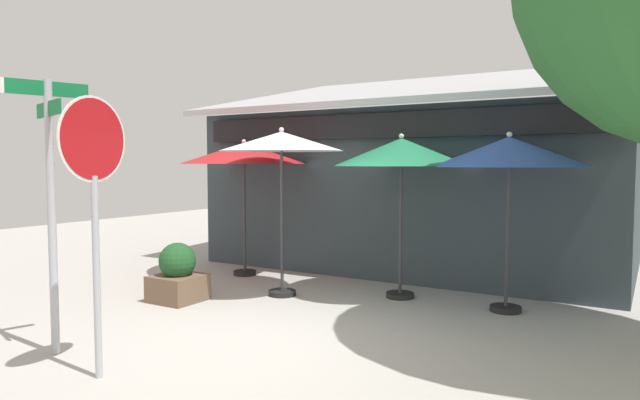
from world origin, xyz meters
name	(u,v)px	position (x,y,z in m)	size (l,w,h in m)	color
ground_plane	(275,334)	(0.00, 0.00, -0.05)	(28.00, 28.00, 0.10)	#ADA8A0
cafe_building	(428,184)	(-0.19, 5.96, 1.67)	(8.56, 5.79, 4.41)	#333D42
street_sign_post	(50,188)	(-1.60, -1.98, 1.86)	(0.81, 0.87, 3.04)	#A8AAB2
stop_sign	(94,180)	(-0.58, -2.18, 1.97)	(0.12, 0.83, 2.78)	#A8AAB2
patio_umbrella_crimson_left	(244,154)	(-2.59, 2.62, 2.30)	(2.39, 2.39, 2.58)	black
patio_umbrella_ivory_center	(282,144)	(-1.02, 1.62, 2.44)	(1.98, 1.98, 2.70)	black
patio_umbrella_forest_green_right	(401,153)	(0.67, 2.46, 2.28)	(2.13, 2.13, 2.59)	black
patio_umbrella_royal_blue_far_right	(509,153)	(2.30, 2.47, 2.27)	(2.19, 2.19, 2.57)	black
sidewalk_planter	(178,275)	(-2.19, 0.48, 0.40)	(0.71, 0.71, 0.91)	brown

